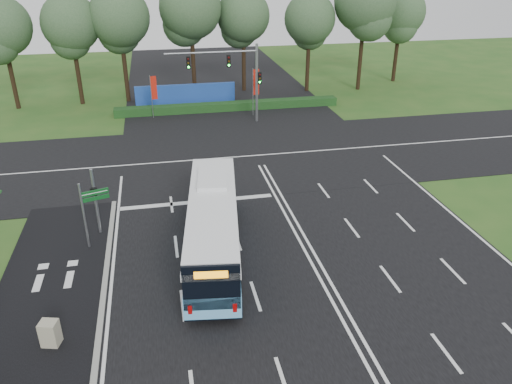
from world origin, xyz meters
TOP-DOWN VIEW (x-y plane):
  - ground at (0.00, 0.00)m, footprint 120.00×120.00m
  - road_main at (0.00, 0.00)m, footprint 20.00×120.00m
  - road_cross at (0.00, 12.00)m, footprint 120.00×14.00m
  - bike_path at (-12.50, -3.00)m, footprint 5.00×18.00m
  - kerb_strip at (-10.10, -3.00)m, footprint 0.25×18.00m
  - city_bus at (-4.69, -1.02)m, footprint 3.92×11.79m
  - pedestrian_signal at (-10.66, 2.30)m, footprint 0.35×0.43m
  - street_sign at (-10.82, 1.00)m, footprint 1.40×0.50m
  - utility_cabinet at (-11.89, -6.39)m, footprint 0.81×0.73m
  - banner_flag_left at (-7.15, 23.44)m, footprint 0.58×0.18m
  - banner_flag_mid at (2.24, 22.38)m, footprint 0.65×0.20m
  - traffic_light_gantry at (0.21, 20.50)m, footprint 8.41×0.28m
  - hedge at (0.00, 24.50)m, footprint 22.00×1.20m
  - blue_hoarding at (-4.00, 27.00)m, footprint 10.00×0.30m
  - eucalyptus_row at (1.00, 30.59)m, footprint 47.55×9.05m

SIDE VIEW (x-z plane):
  - ground at x=0.00m, z-range 0.00..0.00m
  - road_main at x=0.00m, z-range 0.00..0.04m
  - road_cross at x=0.00m, z-range 0.00..0.05m
  - bike_path at x=-12.50m, z-range 0.00..0.06m
  - kerb_strip at x=-10.10m, z-range 0.00..0.12m
  - hedge at x=0.00m, z-range 0.00..0.80m
  - utility_cabinet at x=-11.89m, z-range 0.00..1.14m
  - blue_hoarding at x=-4.00m, z-range 0.00..2.20m
  - city_bus at x=-4.69m, z-range 0.01..3.33m
  - pedestrian_signal at x=-10.66m, z-range 0.18..4.04m
  - street_sign at x=-10.82m, z-range 0.50..4.23m
  - banner_flag_left at x=-7.15m, z-range 0.63..4.66m
  - banner_flag_mid at x=2.24m, z-range 0.69..5.18m
  - traffic_light_gantry at x=0.21m, z-range 1.16..8.16m
  - eucalyptus_row at x=1.00m, z-range 2.02..14.78m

